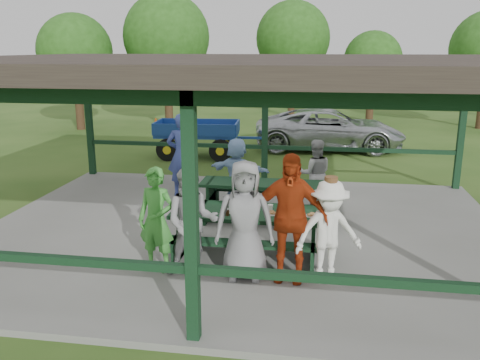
% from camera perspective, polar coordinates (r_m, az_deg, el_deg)
% --- Properties ---
extents(ground, '(90.00, 90.00, 0.00)m').
position_cam_1_polar(ground, '(9.86, 0.26, -6.16)').
color(ground, '#2C4E18').
rests_on(ground, ground).
extents(concrete_slab, '(10.00, 8.00, 0.10)m').
position_cam_1_polar(concrete_slab, '(9.84, 0.26, -5.89)').
color(concrete_slab, slate).
rests_on(concrete_slab, ground).
extents(pavilion_structure, '(10.60, 8.60, 3.24)m').
position_cam_1_polar(pavilion_structure, '(9.22, 0.28, 12.58)').
color(pavilion_structure, black).
rests_on(pavilion_structure, concrete_slab).
extents(picnic_table_near, '(2.55, 1.39, 0.75)m').
position_cam_1_polar(picnic_table_near, '(8.51, 0.83, -5.49)').
color(picnic_table_near, black).
rests_on(picnic_table_near, concrete_slab).
extents(picnic_table_far, '(2.71, 1.39, 0.75)m').
position_cam_1_polar(picnic_table_far, '(10.38, 3.08, -1.74)').
color(picnic_table_far, black).
rests_on(picnic_table_far, concrete_slab).
extents(table_setting, '(2.49, 0.45, 0.10)m').
position_cam_1_polar(table_setting, '(8.41, 2.11, -3.50)').
color(table_setting, white).
rests_on(table_setting, picnic_table_near).
extents(contestant_green, '(0.66, 0.49, 1.65)m').
position_cam_1_polar(contestant_green, '(7.96, -9.37, -4.44)').
color(contestant_green, green).
rests_on(contestant_green, concrete_slab).
extents(contestant_grey_left, '(0.94, 0.79, 1.70)m').
position_cam_1_polar(contestant_grey_left, '(7.72, -5.41, -4.74)').
color(contestant_grey_left, gray).
rests_on(contestant_grey_left, concrete_slab).
extents(contestant_grey_mid, '(0.95, 0.68, 1.82)m').
position_cam_1_polar(contestant_grey_mid, '(7.58, 0.53, -4.55)').
color(contestant_grey_mid, gray).
rests_on(contestant_grey_mid, concrete_slab).
extents(contestant_red, '(1.17, 0.56, 1.95)m').
position_cam_1_polar(contestant_red, '(7.53, 5.53, -4.22)').
color(contestant_red, '#A3310F').
rests_on(contestant_red, concrete_slab).
extents(contestant_white_fedora, '(1.15, 0.89, 1.62)m').
position_cam_1_polar(contestant_white_fedora, '(7.58, 9.93, -5.75)').
color(contestant_white_fedora, white).
rests_on(contestant_white_fedora, concrete_slab).
extents(spectator_lblue, '(1.48, 0.86, 1.53)m').
position_cam_1_polar(spectator_lblue, '(11.08, -0.34, 0.87)').
color(spectator_lblue, '#91B4E0').
rests_on(spectator_lblue, concrete_slab).
extents(spectator_blue, '(0.79, 0.60, 1.96)m').
position_cam_1_polar(spectator_blue, '(11.93, -6.50, 2.84)').
color(spectator_blue, '#384692').
rests_on(spectator_blue, concrete_slab).
extents(spectator_grey, '(0.80, 0.66, 1.50)m').
position_cam_1_polar(spectator_grey, '(11.13, 8.41, 0.72)').
color(spectator_grey, '#969699').
rests_on(spectator_grey, concrete_slab).
extents(pickup_truck, '(5.22, 2.53, 1.43)m').
position_cam_1_polar(pickup_truck, '(18.18, 10.05, 5.61)').
color(pickup_truck, silver).
rests_on(pickup_truck, ground).
extents(farm_trailer, '(3.64, 1.75, 1.27)m').
position_cam_1_polar(farm_trailer, '(16.77, -4.79, 4.73)').
color(farm_trailer, navy).
rests_on(farm_trailer, ground).
extents(tree_far_left, '(3.73, 3.73, 5.83)m').
position_cam_1_polar(tree_far_left, '(23.06, -8.27, 15.60)').
color(tree_far_left, '#372516').
rests_on(tree_far_left, ground).
extents(tree_left, '(3.73, 3.73, 5.83)m').
position_cam_1_polar(tree_left, '(26.76, 5.95, 15.52)').
color(tree_left, '#372516').
rests_on(tree_left, ground).
extents(tree_mid, '(2.75, 2.75, 4.30)m').
position_cam_1_polar(tree_mid, '(25.60, 14.69, 12.84)').
color(tree_mid, '#372516').
rests_on(tree_mid, ground).
extents(tree_edge_left, '(3.16, 3.16, 4.94)m').
position_cam_1_polar(tree_edge_left, '(23.37, -18.03, 13.55)').
color(tree_edge_left, '#372516').
rests_on(tree_edge_left, ground).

